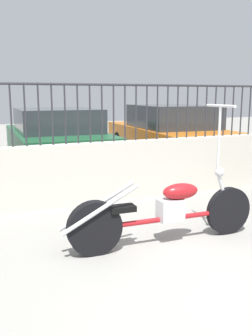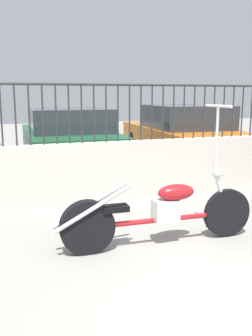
% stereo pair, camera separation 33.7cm
% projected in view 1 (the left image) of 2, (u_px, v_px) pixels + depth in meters
% --- Properties ---
extents(ground_plane, '(40.00, 40.00, 0.00)m').
position_uv_depth(ground_plane, '(246.00, 299.00, 3.05)').
color(ground_plane, gray).
extents(low_wall, '(8.59, 0.18, 0.93)m').
position_uv_depth(low_wall, '(108.00, 172.00, 5.77)').
color(low_wall, beige).
rests_on(low_wall, ground_plane).
extents(fence_railing, '(8.59, 0.04, 0.87)m').
position_uv_depth(fence_railing, '(108.00, 104.00, 5.57)').
color(fence_railing, '#2D2D33').
rests_on(fence_railing, low_wall).
extents(motorcycle_red, '(2.30, 0.52, 1.54)m').
position_uv_depth(motorcycle_red, '(157.00, 212.00, 4.09)').
color(motorcycle_red, black).
rests_on(motorcycle_red, ground_plane).
extents(car_green, '(2.00, 4.13, 1.34)m').
position_uv_depth(car_green, '(56.00, 138.00, 8.36)').
color(car_green, black).
rests_on(car_green, ground_plane).
extents(car_orange, '(2.14, 4.45, 1.39)m').
position_uv_depth(car_orange, '(169.00, 134.00, 9.20)').
color(car_orange, black).
rests_on(car_orange, ground_plane).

